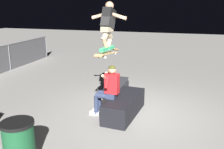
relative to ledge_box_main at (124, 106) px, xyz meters
name	(u,v)px	position (x,y,z in m)	size (l,w,h in m)	color
ground_plane	(131,114)	(0.10, -0.17, -0.25)	(40.00, 40.00, 0.00)	gray
ledge_box_main	(124,106)	(0.00, 0.00, 0.00)	(1.68, 0.63, 0.50)	black
person_sitting_on_ledge	(108,88)	(-0.15, 0.39, 0.50)	(0.60, 0.77, 1.34)	#2D3856
skateboard	(107,53)	(-0.22, 0.38, 1.39)	(1.04, 0.34, 0.13)	#AD8451
skater_airborne	(108,24)	(-0.16, 0.37, 2.07)	(0.63, 0.89, 1.12)	#2D9E66
kicker_ramp	(114,88)	(1.87, 0.83, -0.18)	(1.20, 0.78, 0.41)	#28282D
trash_bin	(19,143)	(-2.57, 1.26, 0.16)	(0.58, 0.58, 0.82)	#19512D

